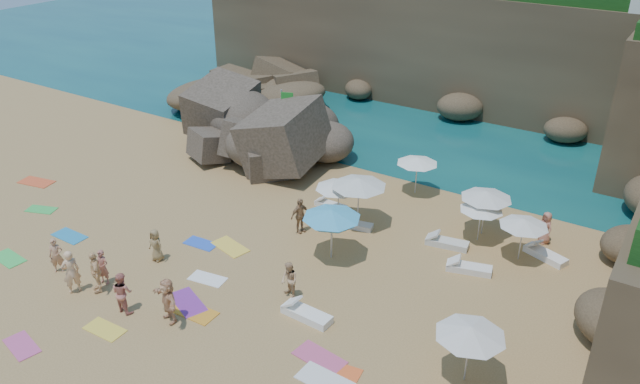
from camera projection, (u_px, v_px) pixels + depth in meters
The scene contains 49 objects.
ground at pixel (247, 246), 28.08m from camera, with size 120.00×120.00×0.00m, color tan.
seawater at pixel (478, 80), 50.58m from camera, with size 120.00×120.00×0.00m, color #0C4751.
cliff_back at pixel (487, 48), 44.05m from camera, with size 44.00×8.00×8.00m, color brown.
rock_promontory at pixel (266, 104), 45.36m from camera, with size 12.00×7.00×2.00m, color brown, non-canonical shape.
marina_masts at pixel (309, 20), 57.13m from camera, with size 3.10×0.10×6.00m.
rock_outcrop at pixel (269, 151), 37.65m from camera, with size 9.19×6.89×3.67m, color brown, non-canonical shape.
flag_pole at pixel (284, 114), 35.98m from camera, with size 0.77×0.29×4.04m.
parasol_0 at pixel (417, 160), 31.92m from camera, with size 2.15×2.15×2.04m.
parasol_1 at pixel (359, 182), 28.75m from camera, with size 2.61×2.61×2.47m.
parasol_2 at pixel (487, 195), 28.14m from camera, with size 2.34×2.34×2.22m.
parasol_3 at pixel (524, 223), 26.32m from camera, with size 2.10×2.10×1.98m.
parasol_4 at pixel (482, 207), 27.78m from camera, with size 1.97×1.97×1.86m.
parasol_5 at pixel (338, 185), 29.28m from camera, with size 2.21×2.21×2.09m.
parasol_8 at pixel (634, 345), 19.26m from camera, with size 2.28×2.28×2.16m.
parasol_9 at pixel (332, 218), 26.59m from camera, with size 2.17×2.17×2.05m.
parasol_10 at pixel (332, 214), 26.26m from camera, with size 2.52×2.52×2.38m.
parasol_11 at pixel (471, 331), 19.76m from camera, with size 2.32×2.32×2.20m.
lounger_0 at pixel (356, 225), 29.51m from camera, with size 1.63×0.54×0.25m, color silver.
lounger_1 at pixel (469, 268), 26.23m from camera, with size 1.88×0.63×0.29m, color white.
lounger_2 at pixel (447, 243), 28.02m from camera, with size 1.90×0.63×0.30m, color silver.
lounger_3 at pixel (331, 205), 31.25m from camera, with size 1.64×0.55×0.25m, color white.
lounger_4 at pixel (545, 255), 27.14m from camera, with size 1.90×0.63×0.30m, color white.
lounger_5 at pixel (307, 315), 23.47m from camera, with size 2.01×0.67×0.31m, color white.
towel_0 at pixel (70, 236), 28.84m from camera, with size 1.67×0.84×0.03m, color #2285BA.
towel_1 at pixel (22, 346), 22.13m from camera, with size 1.59×0.79×0.03m, color #CA4E86.
towel_2 at pixel (194, 312), 23.84m from camera, with size 1.81×0.90×0.03m, color orange.
towel_3 at pixel (9, 258), 27.16m from camera, with size 1.63×0.82×0.03m, color green.
towel_4 at pixel (105, 329), 22.92m from camera, with size 1.56×0.78×0.03m, color yellow.
towel_5 at pixel (208, 279), 25.79m from camera, with size 1.54×0.77×0.03m, color white.
towel_6 at pixel (188, 302), 24.37m from camera, with size 1.85×0.93×0.03m, color #802D95.
towel_7 at pixel (37, 182), 33.89m from camera, with size 1.88×0.94×0.03m, color #E75328.
towel_8 at pixel (201, 243), 28.25m from camera, with size 1.53×0.77×0.03m, color blue.
towel_9 at pixel (319, 358), 21.57m from camera, with size 1.84×0.92×0.03m, color #CB4F7A.
towel_10 at pixel (336, 371), 21.01m from camera, with size 1.70×0.85×0.03m, color #FE6128.
towel_11 at pixel (41, 210), 31.11m from camera, with size 1.47×0.73×0.03m, color green.
towel_12 at pixel (230, 247), 28.00m from camera, with size 1.81×0.91×0.03m, color yellow.
towel_13 at pixel (325, 381), 20.60m from camera, with size 1.89×0.95×0.03m, color white.
person_stand_0 at pixel (56, 255), 25.95m from camera, with size 0.57×0.38×1.57m, color tan.
person_stand_1 at pixel (122, 292), 23.56m from camera, with size 0.83×0.64×1.70m, color #CA7465.
person_stand_2 at pixel (274, 154), 35.04m from camera, with size 1.16×0.48×1.80m, color #E9C084.
person_stand_3 at pixel (300, 216), 28.81m from camera, with size 1.02×0.42×1.74m, color #A47A52.
person_stand_4 at pixel (545, 228), 28.03m from camera, with size 0.75×0.41×1.53m, color #B87460.
person_stand_5 at pixel (301, 125), 39.15m from camera, with size 1.63×0.47×1.75m, color #B56A5A.
person_stand_6 at pixel (71, 272), 24.60m from camera, with size 0.69×0.46×1.90m, color #F0BB88.
person_lie_1 at pixel (99, 286), 24.98m from camera, with size 1.04×1.77×0.43m, color #F8C88D.
person_lie_2 at pixel (157, 256), 26.98m from camera, with size 0.71×1.46×0.39m, color olive.
person_lie_3 at pixel (170, 315), 23.30m from camera, with size 1.67×1.80×0.48m, color tan.
person_lie_4 at pixel (105, 280), 25.44m from camera, with size 0.56×1.53×0.37m, color #AB6555.
person_lie_5 at pixel (290, 291), 24.54m from camera, with size 0.76×1.56×0.59m, color tan.
Camera 1 is at (15.65, -18.35, 14.95)m, focal length 35.00 mm.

